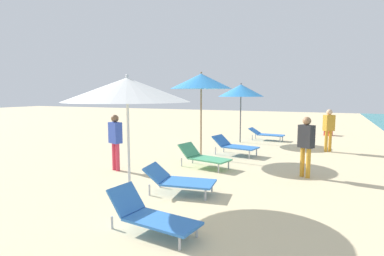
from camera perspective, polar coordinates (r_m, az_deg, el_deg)
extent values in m
cylinder|color=silver|center=(6.08, -11.37, -4.58)|extent=(0.05, 0.05, 1.95)
cone|color=white|center=(5.97, -11.63, 6.78)|extent=(2.34, 2.34, 0.44)
sphere|color=silver|center=(5.98, -11.68, 9.20)|extent=(0.06, 0.06, 0.06)
cube|color=blue|center=(6.69, -0.64, -9.84)|extent=(1.16, 0.84, 0.04)
cube|color=blue|center=(6.87, -6.41, -8.00)|extent=(0.47, 0.74, 0.32)
cylinder|color=#B2B2B7|center=(6.90, 3.61, -10.51)|extent=(0.04, 0.04, 0.23)
cylinder|color=#B2B2B7|center=(6.35, 2.45, -12.02)|extent=(0.04, 0.04, 0.23)
cylinder|color=#B2B2B7|center=(7.24, -5.81, -9.73)|extent=(0.04, 0.04, 0.23)
cylinder|color=#B2B2B7|center=(6.71, -7.71, -11.06)|extent=(0.04, 0.04, 0.23)
cube|color=blue|center=(4.90, -5.45, -16.46)|extent=(1.20, 0.71, 0.04)
cube|color=blue|center=(5.27, -11.83, -12.44)|extent=(0.40, 0.59, 0.41)
cylinder|color=#B2B2B7|center=(4.88, 0.87, -18.07)|extent=(0.04, 0.04, 0.20)
cylinder|color=#B2B2B7|center=(4.54, -2.25, -20.06)|extent=(0.04, 0.04, 0.20)
cylinder|color=#B2B2B7|center=(5.59, -10.83, -14.90)|extent=(0.04, 0.04, 0.20)
cylinder|color=#B2B2B7|center=(5.30, -14.26, -16.24)|extent=(0.04, 0.04, 0.20)
cylinder|color=olive|center=(10.19, 1.64, 0.77)|extent=(0.05, 0.05, 2.25)
cone|color=#338CD8|center=(10.14, 1.67, 8.45)|extent=(1.99, 1.99, 0.48)
sphere|color=olive|center=(10.16, 1.67, 9.96)|extent=(0.06, 0.06, 0.06)
cube|color=blue|center=(10.77, 8.73, -3.47)|extent=(1.23, 0.88, 0.04)
cube|color=blue|center=(11.08, 5.28, -2.22)|extent=(0.51, 0.75, 0.34)
cylinder|color=#B2B2B7|center=(10.88, 11.59, -4.26)|extent=(0.04, 0.04, 0.27)
cylinder|color=#B2B2B7|center=(10.35, 10.31, -4.77)|extent=(0.04, 0.04, 0.27)
cylinder|color=#B2B2B7|center=(11.42, 5.75, -3.66)|extent=(0.04, 0.04, 0.27)
cylinder|color=#B2B2B7|center=(10.91, 4.26, -4.11)|extent=(0.04, 0.04, 0.27)
cube|color=#4CA572|center=(8.89, 3.20, -5.65)|extent=(1.23, 0.86, 0.04)
cube|color=#4CA572|center=(9.26, -0.55, -3.94)|extent=(0.50, 0.69, 0.37)
cylinder|color=#B2B2B7|center=(8.90, 6.63, -6.61)|extent=(0.04, 0.04, 0.25)
cylinder|color=#B2B2B7|center=(8.46, 4.81, -7.28)|extent=(0.04, 0.04, 0.25)
cylinder|color=#B2B2B7|center=(9.58, 0.09, -5.64)|extent=(0.04, 0.04, 0.25)
cylinder|color=#B2B2B7|center=(9.17, -1.90, -6.19)|extent=(0.04, 0.04, 0.25)
cylinder|color=#4C4C51|center=(13.63, 8.75, 1.52)|extent=(0.05, 0.05, 1.96)
cone|color=#338CD8|center=(13.58, 8.84, 6.72)|extent=(1.92, 1.92, 0.51)
sphere|color=#4C4C51|center=(13.59, 8.86, 7.92)|extent=(0.06, 0.06, 0.06)
cube|color=blue|center=(14.44, 14.11, -1.24)|extent=(1.16, 0.66, 0.04)
cube|color=blue|center=(14.64, 11.24, -0.51)|extent=(0.48, 0.59, 0.28)
cylinder|color=#B2B2B7|center=(14.57, 16.06, -1.77)|extent=(0.04, 0.04, 0.23)
cylinder|color=#B2B2B7|center=(14.13, 15.63, -2.00)|extent=(0.04, 0.04, 0.23)
cylinder|color=#B2B2B7|center=(14.90, 11.39, -1.47)|extent=(0.04, 0.04, 0.23)
cylinder|color=#B2B2B7|center=(14.47, 10.84, -1.69)|extent=(0.04, 0.04, 0.23)
cylinder|color=#D8334C|center=(8.83, -13.30, -5.16)|extent=(0.11, 0.11, 0.76)
cylinder|color=#D8334C|center=(8.97, -13.90, -4.99)|extent=(0.11, 0.11, 0.76)
cube|color=#334CB2|center=(8.79, -13.71, -0.83)|extent=(0.41, 0.33, 0.57)
sphere|color=brown|center=(8.76, -13.78, 1.68)|extent=(0.21, 0.21, 0.21)
cylinder|color=orange|center=(8.41, 20.28, -5.97)|extent=(0.11, 0.11, 0.76)
cylinder|color=orange|center=(8.50, 19.32, -5.80)|extent=(0.11, 0.11, 0.76)
cube|color=#262628|center=(8.34, 19.97, -1.43)|extent=(0.42, 0.37, 0.57)
sphere|color=#9E704C|center=(8.30, 20.07, 1.21)|extent=(0.20, 0.20, 0.20)
cylinder|color=orange|center=(12.45, 23.68, -2.19)|extent=(0.11, 0.11, 0.76)
cylinder|color=orange|center=(12.34, 23.08, -2.23)|extent=(0.11, 0.11, 0.76)
cube|color=orange|center=(12.32, 23.52, 0.85)|extent=(0.42, 0.40, 0.57)
sphere|color=#D8A87F|center=(12.29, 23.60, 2.65)|extent=(0.21, 0.21, 0.21)
cube|color=red|center=(17.20, 23.42, -0.67)|extent=(0.43, 0.56, 0.33)
cube|color=white|center=(17.18, 23.45, -0.03)|extent=(0.43, 0.57, 0.06)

